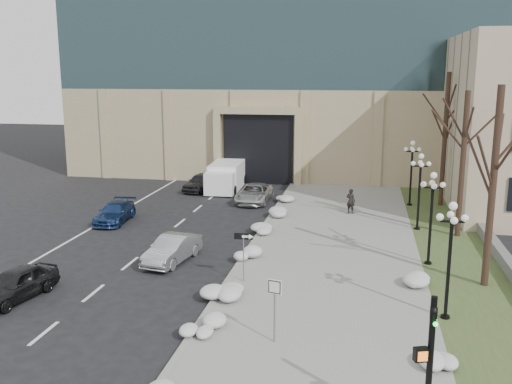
% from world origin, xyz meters
% --- Properties ---
extents(ground, '(160.00, 160.00, 0.00)m').
position_xyz_m(ground, '(0.00, 0.00, 0.00)').
color(ground, black).
rests_on(ground, ground).
extents(sidewalk, '(9.00, 40.00, 0.12)m').
position_xyz_m(sidewalk, '(3.50, 14.00, 0.06)').
color(sidewalk, gray).
rests_on(sidewalk, ground).
extents(curb, '(0.30, 40.00, 0.14)m').
position_xyz_m(curb, '(-1.00, 14.00, 0.07)').
color(curb, gray).
rests_on(curb, ground).
extents(grass_strip, '(4.00, 40.00, 0.10)m').
position_xyz_m(grass_strip, '(10.00, 14.00, 0.05)').
color(grass_strip, '#394A25').
rests_on(grass_strip, ground).
extents(stone_wall, '(0.50, 30.00, 0.70)m').
position_xyz_m(stone_wall, '(12.00, 16.00, 0.35)').
color(stone_wall, slate).
rests_on(stone_wall, ground).
extents(car_a, '(2.38, 4.27, 1.37)m').
position_xyz_m(car_a, '(-9.42, 4.79, 0.69)').
color(car_a, black).
rests_on(car_a, ground).
extents(car_b, '(2.12, 4.31, 1.36)m').
position_xyz_m(car_b, '(-4.45, 10.64, 0.68)').
color(car_b, '#97999E').
rests_on(car_b, ground).
extents(car_c, '(2.06, 4.42, 1.25)m').
position_xyz_m(car_c, '(-10.69, 17.49, 0.62)').
color(car_c, navy).
rests_on(car_c, ground).
extents(car_d, '(2.30, 4.85, 1.34)m').
position_xyz_m(car_d, '(-2.94, 24.76, 0.67)').
color(car_d, '#B7B7B7').
rests_on(car_d, ground).
extents(car_e, '(2.47, 4.48, 1.44)m').
position_xyz_m(car_e, '(-7.97, 28.03, 0.72)').
color(car_e, '#2A2A2F').
rests_on(car_e, ground).
extents(pedestrian, '(0.73, 0.62, 1.69)m').
position_xyz_m(pedestrian, '(4.19, 22.27, 0.96)').
color(pedestrian, black).
rests_on(pedestrian, sidewalk).
extents(box_truck, '(2.69, 6.87, 2.15)m').
position_xyz_m(box_truck, '(-6.16, 29.17, 1.04)').
color(box_truck, white).
rests_on(box_truck, ground).
extents(one_way_sign, '(0.89, 0.24, 2.40)m').
position_xyz_m(one_way_sign, '(-0.11, 8.37, 1.98)').
color(one_way_sign, slate).
rests_on(one_way_sign, ground).
extents(keep_sign, '(0.52, 0.18, 2.45)m').
position_xyz_m(keep_sign, '(2.06, 2.72, 1.80)').
color(keep_sign, slate).
rests_on(keep_sign, ground).
extents(traffic_signal, '(0.70, 0.92, 4.09)m').
position_xyz_m(traffic_signal, '(6.75, -1.98, 2.03)').
color(traffic_signal, black).
rests_on(traffic_signal, ground).
extents(snow_clump_b, '(1.10, 1.60, 0.36)m').
position_xyz_m(snow_clump_b, '(-0.72, 3.09, 0.30)').
color(snow_clump_b, silver).
rests_on(snow_clump_b, sidewalk).
extents(snow_clump_c, '(1.10, 1.60, 0.36)m').
position_xyz_m(snow_clump_c, '(-0.75, 6.62, 0.30)').
color(snow_clump_c, silver).
rests_on(snow_clump_c, sidewalk).
extents(snow_clump_d, '(1.10, 1.60, 0.36)m').
position_xyz_m(snow_clump_d, '(-0.73, 11.40, 0.30)').
color(snow_clump_d, silver).
rests_on(snow_clump_d, sidewalk).
extents(snow_clump_e, '(1.10, 1.60, 0.36)m').
position_xyz_m(snow_clump_e, '(-0.83, 16.36, 0.30)').
color(snow_clump_e, silver).
rests_on(snow_clump_e, sidewalk).
extents(snow_clump_f, '(1.10, 1.60, 0.36)m').
position_xyz_m(snow_clump_f, '(-0.73, 20.39, 0.30)').
color(snow_clump_f, silver).
rests_on(snow_clump_f, sidewalk).
extents(snow_clump_g, '(1.10, 1.60, 0.36)m').
position_xyz_m(snow_clump_g, '(-0.63, 25.08, 0.30)').
color(snow_clump_g, silver).
rests_on(snow_clump_g, sidewalk).
extents(snow_clump_h, '(1.10, 1.60, 0.36)m').
position_xyz_m(snow_clump_h, '(7.55, 2.45, 0.30)').
color(snow_clump_h, silver).
rests_on(snow_clump_h, sidewalk).
extents(snow_clump_i, '(1.10, 1.60, 0.36)m').
position_xyz_m(snow_clump_i, '(7.53, 9.58, 0.30)').
color(snow_clump_i, silver).
rests_on(snow_clump_i, sidewalk).
extents(lamppost_a, '(1.18, 1.18, 4.76)m').
position_xyz_m(lamppost_a, '(8.30, 6.00, 3.07)').
color(lamppost_a, black).
rests_on(lamppost_a, ground).
extents(lamppost_b, '(1.18, 1.18, 4.76)m').
position_xyz_m(lamppost_b, '(8.30, 12.50, 3.07)').
color(lamppost_b, black).
rests_on(lamppost_b, ground).
extents(lamppost_c, '(1.18, 1.18, 4.76)m').
position_xyz_m(lamppost_c, '(8.30, 19.00, 3.07)').
color(lamppost_c, black).
rests_on(lamppost_c, ground).
extents(lamppost_d, '(1.18, 1.18, 4.76)m').
position_xyz_m(lamppost_d, '(8.30, 25.50, 3.07)').
color(lamppost_d, black).
rests_on(lamppost_d, ground).
extents(tree_near, '(3.20, 3.20, 9.00)m').
position_xyz_m(tree_near, '(10.50, 10.00, 5.83)').
color(tree_near, black).
rests_on(tree_near, ground).
extents(tree_mid, '(3.20, 3.20, 8.50)m').
position_xyz_m(tree_mid, '(10.50, 18.00, 5.50)').
color(tree_mid, black).
rests_on(tree_mid, ground).
extents(tree_far, '(3.20, 3.20, 9.50)m').
position_xyz_m(tree_far, '(10.50, 26.00, 6.15)').
color(tree_far, black).
rests_on(tree_far, ground).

